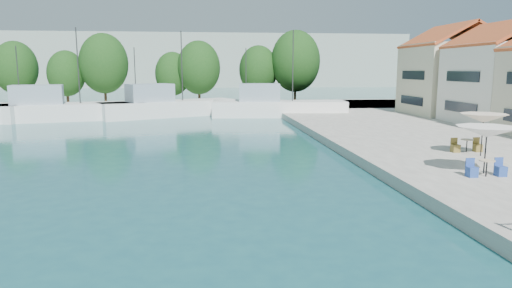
{
  "coord_description": "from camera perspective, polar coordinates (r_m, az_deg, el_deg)",
  "views": [
    {
      "loc": [
        -2.62,
        3.89,
        5.43
      ],
      "look_at": [
        -0.11,
        26.0,
        1.78
      ],
      "focal_mm": 32.0,
      "sensor_mm": 36.0,
      "label": 1
    }
  ],
  "objects": [
    {
      "name": "quay_far",
      "position": [
        63.54,
        -11.36,
        4.52
      ],
      "size": [
        90.0,
        16.0,
        0.6
      ],
      "primitive_type": "cube",
      "color": "gray",
      "rests_on": "ground"
    },
    {
      "name": "hill_west",
      "position": [
        158.51,
        -16.69,
        9.88
      ],
      "size": [
        180.0,
        40.0,
        16.0
      ],
      "primitive_type": "cube",
      "color": "#94A296",
      "rests_on": "ground"
    },
    {
      "name": "hill_east",
      "position": [
        181.19,
        7.21,
        9.44
      ],
      "size": [
        140.0,
        40.0,
        12.0
      ],
      "primitive_type": "cube",
      "color": "#94A296",
      "rests_on": "ground"
    },
    {
      "name": "building_05",
      "position": [
        46.48,
        28.75,
        7.99
      ],
      "size": [
        8.4,
        8.8,
        9.7
      ],
      "color": "white",
      "rests_on": "quay_right"
    },
    {
      "name": "building_06",
      "position": [
        54.11,
        23.26,
        8.66
      ],
      "size": [
        9.0,
        8.8,
        10.2
      ],
      "color": "beige",
      "rests_on": "quay_right"
    },
    {
      "name": "trawler_02",
      "position": [
        53.22,
        -23.32,
        3.87
      ],
      "size": [
        17.22,
        7.94,
        10.2
      ],
      "rotation": [
        0.0,
        0.0,
        0.22
      ],
      "color": "silver",
      "rests_on": "ground"
    },
    {
      "name": "trawler_03",
      "position": [
        54.01,
        -11.09,
        4.53
      ],
      "size": [
        16.18,
        10.84,
        10.2
      ],
      "rotation": [
        0.0,
        0.0,
        0.46
      ],
      "color": "white",
      "rests_on": "ground"
    },
    {
      "name": "trawler_04",
      "position": [
        52.92,
        2.48,
        4.6
      ],
      "size": [
        15.61,
        5.4,
        10.2
      ],
      "rotation": [
        0.0,
        0.0,
        -0.09
      ],
      "color": "white",
      "rests_on": "ground"
    },
    {
      "name": "tree_02",
      "position": [
        71.94,
        -27.86,
        8.42
      ],
      "size": [
        5.87,
        5.87,
        8.7
      ],
      "color": "#3F2B19",
      "rests_on": "quay_far"
    },
    {
      "name": "tree_03",
      "position": [
        67.68,
        -22.63,
        8.13
      ],
      "size": [
        4.98,
        4.98,
        7.37
      ],
      "color": "#3F2B19",
      "rests_on": "quay_far"
    },
    {
      "name": "tree_04",
      "position": [
        66.46,
        -18.49,
        9.52
      ],
      "size": [
        6.55,
        6.55,
        9.69
      ],
      "color": "#3F2B19",
      "rests_on": "quay_far"
    },
    {
      "name": "tree_05",
      "position": [
        65.8,
        -10.37,
        8.62
      ],
      "size": [
        4.9,
        4.9,
        7.25
      ],
      "color": "#3F2B19",
      "rests_on": "quay_far"
    },
    {
      "name": "tree_06",
      "position": [
        64.19,
        -7.17,
        9.45
      ],
      "size": [
        5.9,
        5.9,
        8.74
      ],
      "color": "#3F2B19",
      "rests_on": "quay_far"
    },
    {
      "name": "tree_07",
      "position": [
        66.4,
        0.3,
        9.26
      ],
      "size": [
        5.56,
        5.56,
        8.22
      ],
      "color": "#3F2B19",
      "rests_on": "quay_far"
    },
    {
      "name": "tree_08",
      "position": [
        65.94,
        4.95,
        10.28
      ],
      "size": [
        6.97,
        6.97,
        10.31
      ],
      "color": "#3F2B19",
      "rests_on": "quay_far"
    },
    {
      "name": "umbrella_white",
      "position": [
        23.61,
        26.91,
        1.37
      ],
      "size": [
        2.83,
        2.83,
        2.23
      ],
      "color": "black",
      "rests_on": "quay_right"
    },
    {
      "name": "umbrella_cream",
      "position": [
        28.41,
        26.56,
        2.91
      ],
      "size": [
        2.58,
        2.58,
        2.39
      ],
      "color": "black",
      "rests_on": "quay_right"
    },
    {
      "name": "cafe_table_02",
      "position": [
        23.26,
        26.84,
        -2.96
      ],
      "size": [
        1.82,
        0.7,
        0.76
      ],
      "color": "black",
      "rests_on": "quay_right"
    },
    {
      "name": "cafe_table_03",
      "position": [
        29.62,
        24.83,
        -0.37
      ],
      "size": [
        1.82,
        0.7,
        0.76
      ],
      "color": "black",
      "rests_on": "quay_right"
    }
  ]
}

